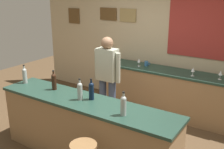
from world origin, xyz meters
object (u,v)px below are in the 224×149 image
at_px(wine_bottle_e, 123,105).
at_px(wine_glass_c, 221,73).
at_px(bartender, 107,76).
at_px(wine_glass_a, 139,61).
at_px(coffee_mug, 147,63).
at_px(wine_glass_b, 193,70).
at_px(wine_bottle_a, 25,75).
at_px(wine_bottle_b, 54,81).
at_px(wine_bottle_d, 91,90).
at_px(wine_bottle_c, 80,90).

bearing_deg(wine_bottle_e, wine_glass_c, 72.57).
distance_m(bartender, wine_glass_a, 0.97).
xyz_separation_m(wine_glass_a, coffee_mug, (0.12, 0.11, -0.06)).
relative_size(bartender, wine_glass_a, 10.45).
relative_size(wine_glass_b, coffee_mug, 1.24).
bearing_deg(wine_bottle_a, wine_bottle_b, 4.14).
bearing_deg(wine_bottle_b, wine_glass_a, 77.17).
bearing_deg(coffee_mug, wine_bottle_b, -105.22).
bearing_deg(bartender, wine_bottle_a, -132.71).
bearing_deg(wine_glass_b, coffee_mug, 171.29).
xyz_separation_m(bartender, wine_bottle_d, (0.39, -0.96, 0.12)).
xyz_separation_m(wine_bottle_a, wine_glass_b, (2.15, 1.93, -0.05)).
xyz_separation_m(wine_bottle_b, wine_bottle_c, (0.58, -0.09, 0.00)).
bearing_deg(wine_bottle_b, wine_bottle_c, -8.85).
distance_m(wine_bottle_c, wine_bottle_e, 0.75).
bearing_deg(bartender, wine_glass_c, 30.30).
bearing_deg(wine_bottle_b, wine_bottle_a, -175.86).
xyz_separation_m(wine_bottle_e, wine_glass_a, (-0.89, 2.10, -0.05)).
height_order(wine_bottle_e, wine_glass_a, wine_bottle_e).
bearing_deg(wine_bottle_c, wine_glass_b, 64.08).
height_order(wine_bottle_d, wine_glass_b, wine_bottle_d).
distance_m(wine_bottle_e, coffee_mug, 2.35).
distance_m(wine_bottle_a, wine_glass_a, 2.23).
bearing_deg(wine_bottle_c, wine_bottle_b, 171.15).
height_order(wine_glass_c, coffee_mug, wine_glass_c).
relative_size(wine_bottle_d, wine_bottle_e, 1.00).
height_order(bartender, wine_bottle_c, bartender).
bearing_deg(wine_bottle_a, wine_bottle_e, -3.91).
height_order(bartender, wine_glass_b, bartender).
bearing_deg(wine_glass_b, wine_bottle_b, -129.30).
bearing_deg(coffee_mug, wine_bottle_a, -119.25).
bearing_deg(wine_bottle_d, bartender, 111.98).
distance_m(wine_bottle_b, wine_glass_b, 2.44).
height_order(wine_bottle_a, wine_bottle_d, same).
bearing_deg(wine_bottle_a, coffee_mug, 60.75).
xyz_separation_m(wine_bottle_b, wine_glass_b, (1.54, 1.88, -0.05)).
bearing_deg(wine_bottle_d, wine_bottle_a, -178.00).
bearing_deg(wine_glass_c, wine_bottle_d, -123.51).
bearing_deg(wine_glass_b, wine_bottle_a, -138.15).
bearing_deg(wine_bottle_c, bartender, 103.90).
bearing_deg(wine_bottle_d, wine_bottle_e, -16.08).
bearing_deg(wine_bottle_e, wine_bottle_a, 176.09).
relative_size(wine_bottle_e, wine_glass_a, 1.97).
bearing_deg(wine_glass_b, wine_glass_a, 177.84).
xyz_separation_m(wine_glass_a, wine_glass_c, (1.56, 0.02, 0.00)).
bearing_deg(wine_glass_c, wine_glass_a, -179.33).
height_order(wine_bottle_a, wine_glass_c, wine_bottle_a).
bearing_deg(wine_bottle_a, wine_bottle_d, 2.00).
distance_m(wine_glass_a, coffee_mug, 0.17).
height_order(wine_bottle_e, wine_glass_b, wine_bottle_e).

